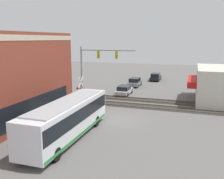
# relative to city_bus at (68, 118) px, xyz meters

# --- Properties ---
(ground_plane) EXTENTS (120.00, 120.00, 0.00)m
(ground_plane) POSITION_rel_city_bus_xyz_m (6.07, -2.80, -1.80)
(ground_plane) COLOR #605E5B
(city_bus) EXTENTS (11.46, 2.59, 3.26)m
(city_bus) POSITION_rel_city_bus_xyz_m (0.00, 0.00, 0.00)
(city_bus) COLOR silver
(city_bus) RESTS_ON ground
(traffic_signal_gantry) EXTENTS (0.42, 7.03, 7.36)m
(traffic_signal_gantry) POSITION_rel_city_bus_xyz_m (10.74, 1.80, 3.50)
(traffic_signal_gantry) COLOR gray
(traffic_signal_gantry) RESTS_ON ground
(crossing_signal) EXTENTS (1.41, 1.18, 3.81)m
(crossing_signal) POSITION_rel_city_bus_xyz_m (9.57, 3.26, 0.50)
(crossing_signal) COLOR gray
(crossing_signal) RESTS_ON ground
(rail_track_near) EXTENTS (2.60, 60.00, 0.15)m
(rail_track_near) POSITION_rel_city_bus_xyz_m (12.07, -2.80, -1.77)
(rail_track_near) COLOR #332D28
(rail_track_near) RESTS_ON ground
(rail_track_far) EXTENTS (2.60, 60.00, 0.15)m
(rail_track_far) POSITION_rel_city_bus_xyz_m (15.27, -2.80, -1.77)
(rail_track_far) COLOR #332D28
(rail_track_far) RESTS_ON ground
(parked_car_silver) EXTENTS (4.26, 1.82, 1.37)m
(parked_car_silver) POSITION_rel_city_bus_xyz_m (17.87, -0.00, -1.16)
(parked_car_silver) COLOR #B7B7BC
(parked_car_silver) RESTS_ON ground
(parked_car_grey) EXTENTS (4.46, 1.82, 1.51)m
(parked_car_grey) POSITION_rel_city_bus_xyz_m (25.01, -0.00, -1.10)
(parked_car_grey) COLOR slate
(parked_car_grey) RESTS_ON ground
(parked_car_black) EXTENTS (4.46, 1.82, 1.50)m
(parked_car_black) POSITION_rel_city_bus_xyz_m (32.41, -2.60, -1.10)
(parked_car_black) COLOR black
(parked_car_black) RESTS_ON ground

